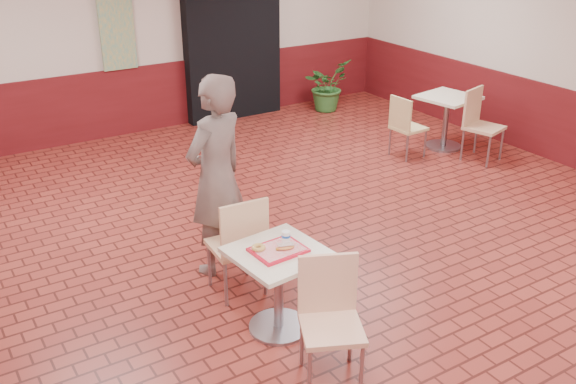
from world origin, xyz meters
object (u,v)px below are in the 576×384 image
chair_main_front (330,313)px  chair_main_back (240,242)px  paper_cup (286,236)px  potted_plant (327,85)px  customer (216,177)px  second_table (447,113)px  ring_donut (259,248)px  chair_second_front (479,121)px  serving_tray (278,250)px  chair_second_left (405,124)px  long_john_donut (285,247)px  main_table (279,277)px

chair_main_front → chair_main_back: 1.27m
paper_cup → potted_plant: 6.07m
customer → potted_plant: customer is taller
paper_cup → second_table: (4.13, 2.37, -0.29)m
paper_cup → potted_plant: bearing=51.8°
ring_donut → chair_second_front: size_ratio=0.11×
customer → potted_plant: bearing=-157.4°
serving_tray → ring_donut: 0.16m
chair_second_left → chair_main_front: bearing=129.0°
serving_tray → ring_donut: size_ratio=3.67×
serving_tray → long_john_donut: long_john_donut is taller
serving_tray → potted_plant: bearing=51.4°
chair_main_back → second_table: (4.27, 1.83, -0.03)m
potted_plant → second_table: bearing=-80.8°
customer → potted_plant: (3.83, 3.70, -0.53)m
main_table → potted_plant: potted_plant is taller
customer → chair_main_front: bearing=68.8°
customer → second_table: 4.43m
chair_second_left → chair_second_front: (0.81, -0.57, 0.06)m
main_table → paper_cup: bearing=32.1°
chair_main_back → potted_plant: (3.88, 4.22, -0.11)m
long_john_donut → potted_plant: size_ratio=0.19×
serving_tray → chair_second_left: bearing=35.1°
chair_main_back → paper_cup: bearing=107.8°
chair_main_front → ring_donut: 0.78m
main_table → paper_cup: size_ratio=8.30×
potted_plant → chair_second_left: bearing=-98.9°
chair_second_front → serving_tray: bearing=-172.0°
chair_main_back → potted_plant: 5.74m
ring_donut → second_table: (4.38, 2.37, -0.26)m
second_table → chair_second_front: 0.56m
second_table → chair_main_front: bearing=-143.6°
chair_main_back → chair_second_left: size_ratio=1.12×
ring_donut → long_john_donut: long_john_donut is taller
long_john_donut → paper_cup: (0.07, 0.11, 0.02)m
ring_donut → chair_second_left: size_ratio=0.13×
chair_main_back → customer: 0.67m
customer → ring_donut: bearing=59.7°
main_table → chair_main_front: 0.66m
long_john_donut → chair_main_front: bearing=-90.3°
chair_second_front → potted_plant: size_ratio=1.15×
chair_main_back → customer: customer is taller
customer → long_john_donut: (0.01, -1.17, -0.17)m
ring_donut → paper_cup: 0.25m
chair_main_back → paper_cup: (0.14, -0.54, 0.26)m
chair_second_left → customer: bearing=107.9°
potted_plant → paper_cup: bearing=-128.2°
chair_main_front → long_john_donut: size_ratio=5.97×
chair_main_back → chair_second_front: chair_second_front is taller
potted_plant → ring_donut: bearing=-130.0°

